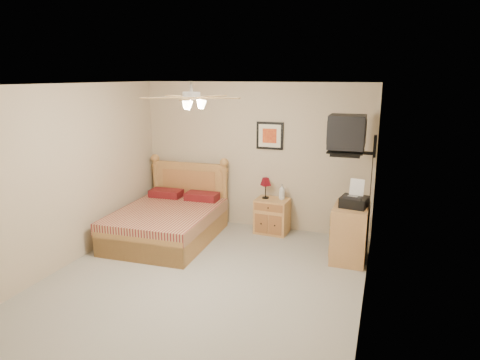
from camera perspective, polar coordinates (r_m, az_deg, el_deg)
The scene contains 17 objects.
floor at distance 5.74m, azimuth -4.95°, elevation -13.21°, with size 4.50×4.50×0.00m, color gray.
ceiling at distance 5.12m, azimuth -5.54°, elevation 12.58°, with size 4.00×4.50×0.04m, color white.
wall_back at distance 7.35m, azimuth 1.96°, elevation 3.18°, with size 4.00×0.04×2.50m, color tan.
wall_front at distance 3.48m, azimuth -20.78°, elevation -9.99°, with size 4.00×0.04×2.50m, color tan.
wall_left at distance 6.37m, azimuth -21.89°, elevation 0.51°, with size 0.04×4.50×2.50m, color tan.
wall_right at distance 4.85m, azimuth 16.88°, elevation -2.99°, with size 0.04×4.50×2.50m, color tan.
bed at distance 6.93m, azimuth -9.87°, elevation -3.14°, with size 1.44×1.88×1.22m, color #9E643C, non-canonical shape.
nightstand at distance 7.26m, azimuth 4.30°, elevation -4.79°, with size 0.54×0.41×0.59m, color #A27842.
table_lamp at distance 7.18m, azimuth 3.43°, elevation -1.07°, with size 0.19×0.19×0.35m, color #620A14, non-canonical shape.
lotion_bottle at distance 7.15m, azimuth 5.61°, elevation -1.56°, with size 0.10×0.10×0.26m, color silver.
framed_picture at distance 7.20m, azimuth 4.00°, elevation 5.91°, with size 0.46×0.04×0.46m, color black.
dresser at distance 6.36m, azimuth 14.45°, elevation -6.87°, with size 0.48×0.69×0.81m, color #A47841.
fax_machine at distance 6.16m, azimuth 15.04°, elevation -1.79°, with size 0.35×0.38×0.38m, color black, non-canonical shape.
magazine_lower at distance 6.48m, azimuth 14.24°, elevation -2.58°, with size 0.22×0.29×0.03m, color #B6A793.
magazine_upper at distance 6.50m, azimuth 14.53°, elevation -2.32°, with size 0.22×0.30×0.02m, color gray.
wall_tv at distance 6.06m, azimuth 15.46°, elevation 5.78°, with size 0.56×0.46×0.58m, color black, non-canonical shape.
ceiling_fan at distance 4.95m, azimuth -6.48°, elevation 10.90°, with size 1.14×1.14×0.28m, color silver, non-canonical shape.
Camera 1 is at (2.12, -4.66, 2.60)m, focal length 32.00 mm.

